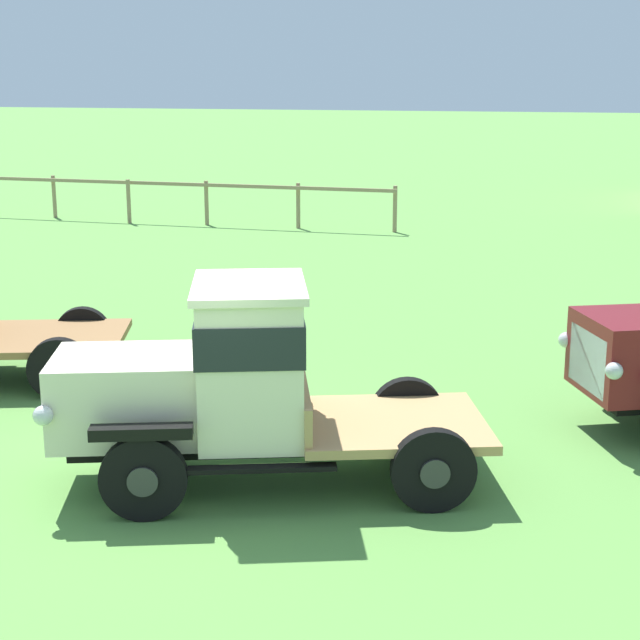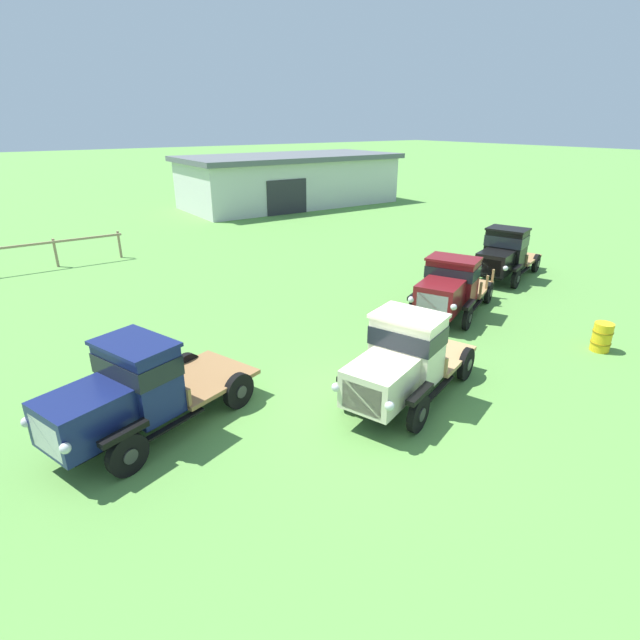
% 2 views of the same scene
% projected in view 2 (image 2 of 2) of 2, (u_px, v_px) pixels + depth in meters
% --- Properties ---
extents(ground_plane, '(240.00, 240.00, 0.00)m').
position_uv_depth(ground_plane, '(381.00, 409.00, 11.67)').
color(ground_plane, '#5B9342').
extents(farm_shed, '(16.76, 7.85, 3.80)m').
position_uv_depth(farm_shed, '(290.00, 180.00, 38.98)').
color(farm_shed, silver).
rests_on(farm_shed, ground).
extents(vintage_truck_second_in_line, '(5.04, 3.23, 2.14)m').
position_uv_depth(vintage_truck_second_in_line, '(132.00, 391.00, 10.26)').
color(vintage_truck_second_in_line, black).
rests_on(vintage_truck_second_in_line, ground).
extents(vintage_truck_midrow_center, '(4.87, 3.10, 2.19)m').
position_uv_depth(vintage_truck_midrow_center, '(402.00, 359.00, 11.53)').
color(vintage_truck_midrow_center, black).
rests_on(vintage_truck_midrow_center, ground).
extents(vintage_truck_far_side, '(4.92, 3.48, 2.02)m').
position_uv_depth(vintage_truck_far_side, '(449.00, 287.00, 16.76)').
color(vintage_truck_far_side, black).
rests_on(vintage_truck_far_side, ground).
extents(vintage_truck_back_of_row, '(4.86, 3.03, 2.16)m').
position_uv_depth(vintage_truck_back_of_row, '(504.00, 254.00, 20.73)').
color(vintage_truck_back_of_row, black).
rests_on(vintage_truck_back_of_row, ground).
extents(oil_drum_beside_row, '(0.56, 0.56, 0.86)m').
position_uv_depth(oil_drum_beside_row, '(602.00, 337.00, 14.47)').
color(oil_drum_beside_row, gold).
rests_on(oil_drum_beside_row, ground).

